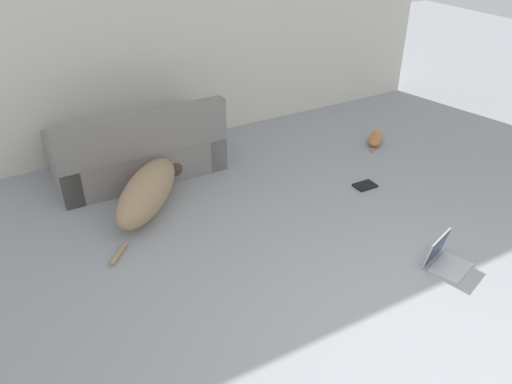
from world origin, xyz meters
The scene contains 6 objects.
wall_back centered at (0.00, 4.46, 1.33)m, with size 7.29×0.06×2.66m.
couch centered at (-0.87, 3.79, 0.26)m, with size 1.81×0.93×0.86m.
dog centered at (-0.98, 3.06, 0.21)m, with size 1.27×1.46×0.44m.
cat centered at (2.00, 3.09, 0.06)m, with size 0.44×0.41×0.13m.
laptop_open centered at (0.86, 0.94, 0.09)m, with size 0.43×0.41×0.27m.
book_black centered at (1.16, 2.29, 0.01)m, with size 0.24×0.17×0.02m.
Camera 1 is at (-2.18, -1.21, 2.74)m, focal length 35.00 mm.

